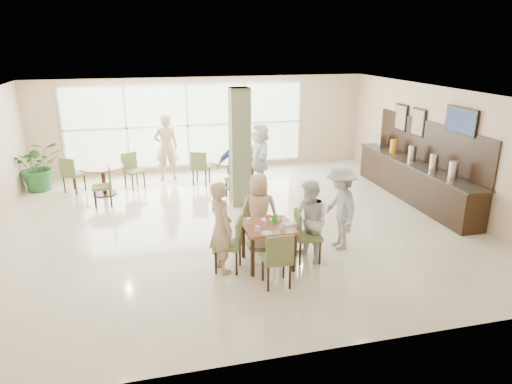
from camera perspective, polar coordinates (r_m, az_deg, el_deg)
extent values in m
plane|color=beige|center=(10.03, -2.76, -3.94)|extent=(10.00, 10.00, 0.00)
plane|color=white|center=(9.33, -3.03, 12.17)|extent=(10.00, 10.00, 0.00)
plane|color=#CEB094|center=(13.93, -6.51, 8.37)|extent=(10.00, 0.00, 10.00)
plane|color=#CEB094|center=(5.49, 6.31, -7.83)|extent=(10.00, 0.00, 10.00)
plane|color=#CEB094|center=(11.59, 22.25, 5.05)|extent=(0.00, 9.00, 9.00)
plane|color=silver|center=(13.84, -8.56, 8.22)|extent=(7.00, 0.00, 7.00)
cube|color=#676F4D|center=(10.80, -2.03, 5.52)|extent=(0.45, 0.45, 2.80)
cube|color=brown|center=(7.98, 1.50, -4.35)|extent=(0.86, 0.86, 0.05)
cube|color=black|center=(7.74, -0.43, -8.19)|extent=(0.06, 0.06, 0.70)
cube|color=black|center=(7.92, 4.74, -7.59)|extent=(0.06, 0.06, 0.70)
cube|color=black|center=(8.38, -1.60, -6.01)|extent=(0.06, 0.06, 0.70)
cube|color=black|center=(8.54, 3.19, -5.52)|extent=(0.06, 0.06, 0.70)
cylinder|color=brown|center=(12.32, -18.67, 2.98)|extent=(1.09, 1.09, 0.04)
cylinder|color=black|center=(12.42, -18.50, 1.31)|extent=(0.10, 0.10, 0.71)
cylinder|color=black|center=(12.52, -18.34, -0.17)|extent=(0.60, 0.60, 0.03)
cylinder|color=brown|center=(12.29, -3.24, 3.89)|extent=(1.07, 1.07, 0.04)
cylinder|color=black|center=(12.39, -3.21, 2.21)|extent=(0.10, 0.10, 0.71)
cylinder|color=black|center=(12.49, -3.18, 0.72)|extent=(0.60, 0.60, 0.03)
cylinder|color=white|center=(8.18, 3.02, -3.23)|extent=(0.08, 0.08, 0.10)
cylinder|color=white|center=(8.03, -0.92, -3.62)|extent=(0.08, 0.08, 0.10)
cylinder|color=white|center=(7.70, 0.18, -4.63)|extent=(0.08, 0.08, 0.10)
cylinder|color=white|center=(7.80, 3.35, -4.35)|extent=(0.08, 0.08, 0.10)
cylinder|color=white|center=(7.64, 1.31, -5.16)|extent=(0.20, 0.20, 0.01)
cylinder|color=white|center=(8.20, 1.31, -3.47)|extent=(0.20, 0.20, 0.01)
cylinder|color=white|center=(8.01, 3.90, -4.04)|extent=(0.20, 0.20, 0.01)
cylinder|color=#99B27F|center=(7.95, 1.50, -3.79)|extent=(0.07, 0.07, 0.12)
sphere|color=orange|center=(7.91, 1.72, -3.03)|extent=(0.07, 0.07, 0.07)
sphere|color=orange|center=(7.93, 1.35, -3.00)|extent=(0.07, 0.07, 0.07)
sphere|color=orange|center=(7.88, 1.45, -3.13)|extent=(0.07, 0.07, 0.07)
cube|color=green|center=(8.07, 2.34, -3.33)|extent=(0.10, 0.04, 0.15)
cube|color=black|center=(12.04, 19.11, 1.18)|extent=(0.60, 4.60, 0.90)
cube|color=black|center=(11.92, 19.35, 3.34)|extent=(0.64, 4.70, 0.04)
cube|color=black|center=(11.96, 20.79, 5.85)|extent=(0.04, 4.60, 1.00)
cylinder|color=silver|center=(10.76, 23.44, 2.51)|extent=(0.20, 0.20, 0.40)
cylinder|color=silver|center=(11.31, 21.35, 3.49)|extent=(0.20, 0.20, 0.40)
cylinder|color=silver|center=(12.03, 18.95, 4.60)|extent=(0.20, 0.20, 0.40)
cylinder|color=orange|center=(12.78, 16.81, 5.49)|extent=(0.18, 0.18, 0.36)
cube|color=silver|center=(13.37, 15.31, 6.18)|extent=(0.18, 0.30, 0.36)
cube|color=black|center=(10.95, 24.28, 8.09)|extent=(0.06, 1.00, 0.58)
cube|color=#7F99CC|center=(10.93, 24.18, 8.10)|extent=(0.01, 0.92, 0.50)
cube|color=black|center=(12.28, 19.63, 8.20)|extent=(0.04, 0.55, 0.70)
cube|color=brown|center=(12.27, 19.53, 8.20)|extent=(0.01, 0.47, 0.62)
cube|color=black|center=(12.95, 17.71, 8.88)|extent=(0.04, 0.55, 0.70)
cube|color=brown|center=(12.94, 17.61, 8.88)|extent=(0.01, 0.47, 0.62)
imported|color=#29672F|center=(13.35, -25.54, 2.99)|extent=(1.46, 1.46, 1.33)
imported|color=tan|center=(7.77, -4.39, -4.41)|extent=(0.55, 0.68, 1.62)
imported|color=tan|center=(8.62, 0.36, -2.45)|extent=(0.80, 0.55, 1.48)
imported|color=white|center=(8.18, 6.78, -3.71)|extent=(0.81, 0.89, 1.50)
imported|color=#A9A9AB|center=(8.76, 10.48, -1.88)|extent=(0.63, 1.07, 1.64)
imported|color=#4063C2|center=(11.47, -2.72, 3.14)|extent=(0.96, 0.58, 1.58)
imported|color=white|center=(12.32, 0.47, 4.63)|extent=(0.73, 1.63, 1.74)
imported|color=tan|center=(13.16, -11.15, 5.49)|extent=(0.71, 0.50, 1.88)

